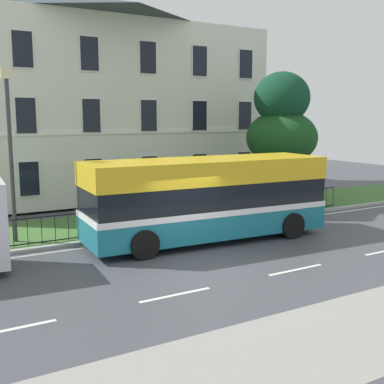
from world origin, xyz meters
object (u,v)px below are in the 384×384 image
Objects in this scene: evergreen_tree at (279,143)px; street_lamp_post at (10,143)px; litter_bin at (253,200)px; georgian_townhouse at (85,95)px; single_decker_bus at (207,198)px.

evergreen_tree is 12.98m from street_lamp_post.
evergreen_tree is 3.82m from litter_bin.
georgian_townhouse is 12.32m from street_lamp_post.
litter_bin is at bearing -0.17° from street_lamp_post.
georgian_townhouse is 15.44× the size of litter_bin.
evergreen_tree reaches higher than single_decker_bus.
georgian_townhouse is at bearing 93.57° from single_decker_bus.
street_lamp_post is at bearing -174.12° from evergreen_tree.
litter_bin is at bearing 36.43° from single_decker_bus.
single_decker_bus is 1.52× the size of street_lamp_post.
evergreen_tree is 1.10× the size of street_lamp_post.
street_lamp_post is at bearing 158.86° from single_decker_bus.
street_lamp_post is 10.69m from litter_bin.
single_decker_bus is 7.62× the size of litter_bin.
single_decker_bus reaches higher than litter_bin.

